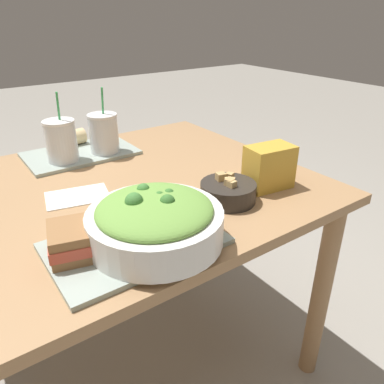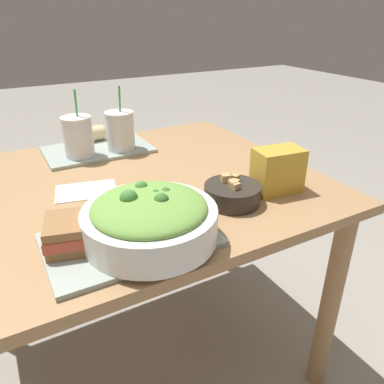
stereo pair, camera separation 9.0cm
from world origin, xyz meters
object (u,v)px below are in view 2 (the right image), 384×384
object	(u,v)px
baguette_near	(109,212)
baguette_far	(87,135)
napkin_folded	(86,190)
drink_cup_red	(120,132)
soup_bowl	(232,193)
sandwich_near	(74,232)
salad_bowl	(150,218)
drink_cup_dark	(78,138)
chip_bag	(278,171)

from	to	relation	value
baguette_near	baguette_far	world-z (taller)	same
napkin_folded	drink_cup_red	bearing A→B (deg)	52.20
baguette_far	soup_bowl	bearing A→B (deg)	-169.88
sandwich_near	drink_cup_red	xyz separation A→B (m)	(0.29, 0.54, 0.03)
salad_bowl	napkin_folded	size ratio (longest dim) A/B	1.55
drink_cup_dark	napkin_folded	bearing A→B (deg)	-101.35
salad_bowl	drink_cup_red	world-z (taller)	drink_cup_red
drink_cup_dark	drink_cup_red	size ratio (longest dim) A/B	1.01
salad_bowl	napkin_folded	xyz separation A→B (m)	(-0.06, 0.34, -0.06)
sandwich_near	baguette_near	distance (m)	0.11
drink_cup_dark	chip_bag	world-z (taller)	drink_cup_dark
salad_bowl	sandwich_near	distance (m)	0.16
salad_bowl	drink_cup_dark	xyz separation A→B (m)	(-0.01, 0.60, 0.01)
drink_cup_dark	soup_bowl	bearing A→B (deg)	-62.28
sandwich_near	drink_cup_dark	bearing A→B (deg)	89.68
baguette_far	drink_cup_red	distance (m)	0.17
baguette_far	napkin_folded	distance (m)	0.42
soup_bowl	baguette_near	bearing A→B (deg)	172.89
sandwich_near	baguette_far	distance (m)	0.71
baguette_far	baguette_near	bearing A→B (deg)	162.03
soup_bowl	napkin_folded	xyz separation A→B (m)	(-0.33, 0.26, -0.03)
soup_bowl	baguette_near	xyz separation A→B (m)	(-0.33, 0.04, 0.01)
salad_bowl	chip_bag	xyz separation A→B (m)	(0.42, 0.07, -0.00)
baguette_near	drink_cup_red	bearing A→B (deg)	-38.04
drink_cup_red	sandwich_near	bearing A→B (deg)	-118.52
salad_bowl	drink_cup_red	size ratio (longest dim) A/B	1.31
soup_bowl	drink_cup_red	bearing A→B (deg)	103.53
chip_bag	sandwich_near	bearing A→B (deg)	-170.82
drink_cup_dark	napkin_folded	size ratio (longest dim) A/B	1.20
sandwich_near	napkin_folded	distance (m)	0.30
napkin_folded	baguette_far	bearing A→B (deg)	73.85
baguette_far	sandwich_near	bearing A→B (deg)	155.34
baguette_far	drink_cup_dark	world-z (taller)	drink_cup_dark
sandwich_near	baguette_far	world-z (taller)	sandwich_near
baguette_near	baguette_far	bearing A→B (deg)	-25.94
baguette_far	drink_cup_red	size ratio (longest dim) A/B	0.59
soup_bowl	drink_cup_dark	xyz separation A→B (m)	(-0.28, 0.52, 0.05)
drink_cup_red	napkin_folded	world-z (taller)	drink_cup_red
baguette_far	chip_bag	xyz separation A→B (m)	(0.36, -0.66, 0.02)
baguette_near	drink_cup_dark	bearing A→B (deg)	-21.55
soup_bowl	baguette_near	distance (m)	0.33
salad_bowl	baguette_near	bearing A→B (deg)	117.11
sandwich_near	drink_cup_dark	distance (m)	0.56
chip_bag	napkin_folded	distance (m)	0.55
soup_bowl	chip_bag	size ratio (longest dim) A/B	1.06
chip_bag	soup_bowl	bearing A→B (deg)	-172.66
salad_bowl	chip_bag	world-z (taller)	salad_bowl
sandwich_near	chip_bag	xyz separation A→B (m)	(0.57, 0.02, 0.02)
soup_bowl	drink_cup_red	size ratio (longest dim) A/B	0.67
drink_cup_dark	chip_bag	size ratio (longest dim) A/B	1.60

